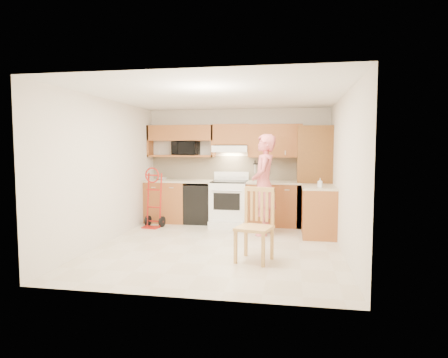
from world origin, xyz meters
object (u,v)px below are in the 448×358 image
(microwave, at_px, (186,148))
(hand_truck, at_px, (153,200))
(dining_chair, at_px, (254,225))
(range, at_px, (229,199))
(person, at_px, (264,185))

(microwave, bearing_deg, hand_truck, -118.38)
(microwave, relative_size, dining_chair, 0.52)
(dining_chair, bearing_deg, range, 121.66)
(dining_chair, bearing_deg, microwave, 136.89)
(hand_truck, xyz_separation_m, dining_chair, (2.31, -2.04, -0.03))
(dining_chair, bearing_deg, hand_truck, 152.77)
(microwave, distance_m, person, 2.20)
(person, relative_size, dining_chair, 1.78)
(hand_truck, relative_size, dining_chair, 1.05)
(microwave, distance_m, range, 1.52)
(person, bearing_deg, range, -132.54)
(microwave, relative_size, range, 0.49)
(microwave, relative_size, hand_truck, 0.49)
(range, distance_m, person, 1.13)
(microwave, xyz_separation_m, person, (1.82, -1.03, -0.69))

